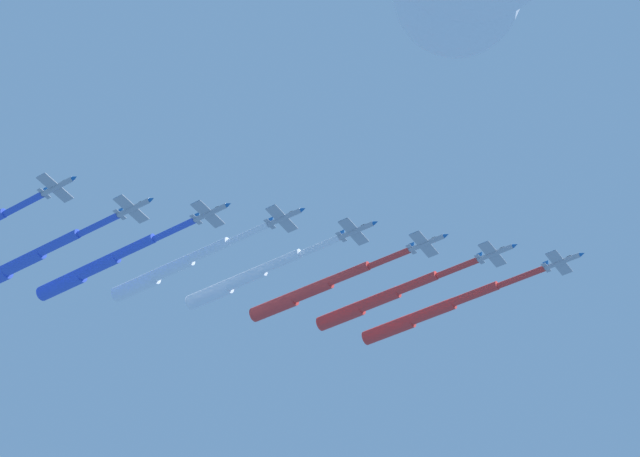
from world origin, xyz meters
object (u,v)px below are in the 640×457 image
object	(u,v)px
jet_lead	(429,313)
jet_starboard_inner	(310,291)
jet_starboard_outer	(22,263)
jet_port_inner	(377,300)
jet_port_mid	(244,279)
jet_port_outer	(96,267)
jet_starboard_mid	(171,269)

from	to	relation	value
jet_lead	jet_starboard_inner	size ratio (longest dim) A/B	1.08
jet_starboard_inner	jet_starboard_outer	distance (m)	64.96
jet_port_inner	jet_port_mid	bearing A→B (deg)	-81.67
jet_port_outer	jet_lead	bearing A→B (deg)	98.28
jet_port_inner	jet_starboard_inner	bearing A→B (deg)	-82.33
jet_starboard_inner	jet_port_outer	distance (m)	48.84
jet_starboard_mid	jet_starboard_outer	bearing A→B (deg)	-84.13
jet_port_inner	jet_starboard_mid	world-z (taller)	jet_starboard_mid
jet_lead	jet_starboard_inner	bearing A→B (deg)	-77.34
jet_port_inner	jet_starboard_outer	world-z (taller)	jet_port_inner
jet_starboard_inner	jet_starboard_mid	distance (m)	32.39
jet_lead	jet_starboard_inner	distance (m)	30.01
jet_lead	jet_starboard_outer	distance (m)	94.82
jet_starboard_mid	jet_port_inner	bearing A→B (deg)	96.63
jet_starboard_inner	jet_port_mid	bearing A→B (deg)	-81.00
jet_port_inner	jet_port_outer	distance (m)	65.02
jet_starboard_mid	jet_starboard_outer	distance (m)	32.73
jet_lead	jet_port_outer	distance (m)	78.71
jet_port_mid	jet_starboard_outer	bearing A→B (deg)	-84.97
jet_port_inner	jet_port_outer	xyz separation A→B (m)	(6.92, -64.65, -0.44)
jet_port_mid	jet_port_outer	size ratio (longest dim) A/B	0.94
jet_starboard_mid	jet_port_outer	xyz separation A→B (m)	(1.32, -16.42, -1.69)
jet_port_inner	jet_starboard_inner	size ratio (longest dim) A/B	0.99
jet_lead	jet_port_outer	size ratio (longest dim) A/B	1.03
jet_starboard_outer	jet_starboard_inner	bearing A→B (deg)	95.99
jet_lead	jet_starboard_outer	bearing A→B (deg)	-81.91
jet_starboard_mid	jet_starboard_outer	world-z (taller)	jet_starboard_mid
jet_starboard_mid	jet_starboard_outer	xyz separation A→B (m)	(3.33, -32.39, -3.31)
jet_lead	jet_port_inner	world-z (taller)	jet_lead
jet_starboard_outer	jet_port_inner	bearing A→B (deg)	96.32
jet_lead	jet_port_mid	xyz separation A→B (m)	(9.02, -44.69, 0.21)
jet_port_mid	jet_starboard_outer	world-z (taller)	jet_port_mid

